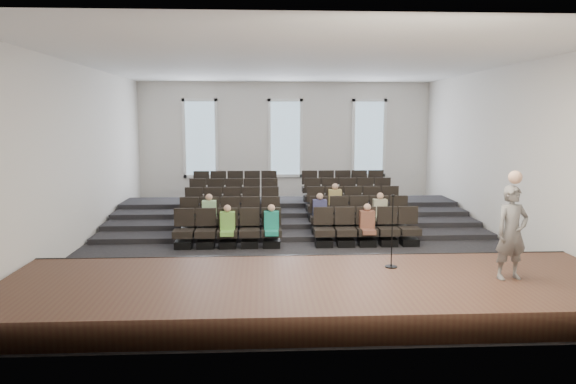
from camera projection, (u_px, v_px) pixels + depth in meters
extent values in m
plane|color=black|center=(296.00, 242.00, 14.77)|extent=(14.00, 14.00, 0.00)
cube|color=white|center=(297.00, 63.00, 14.05)|extent=(12.00, 14.00, 0.02)
cube|color=silver|center=(285.00, 143.00, 21.35)|extent=(12.00, 0.04, 5.00)
cube|color=silver|center=(329.00, 189.00, 7.47)|extent=(12.00, 0.04, 5.00)
cube|color=silver|center=(79.00, 156.00, 14.11)|extent=(0.04, 14.00, 5.00)
cube|color=silver|center=(506.00, 154.00, 14.71)|extent=(0.04, 14.00, 5.00)
cube|color=#432A1C|center=(314.00, 293.00, 9.69)|extent=(11.80, 3.60, 0.50)
cube|color=black|center=(306.00, 266.00, 11.44)|extent=(11.80, 0.06, 0.52)
cube|color=black|center=(292.00, 223.00, 17.06)|extent=(11.80, 4.80, 0.15)
cube|color=black|center=(291.00, 218.00, 17.56)|extent=(11.80, 3.75, 0.30)
cube|color=black|center=(290.00, 213.00, 18.07)|extent=(11.80, 2.70, 0.45)
cube|color=black|center=(289.00, 208.00, 18.58)|extent=(11.80, 1.65, 0.60)
cube|color=black|center=(184.00, 245.00, 14.00)|extent=(0.47, 0.43, 0.20)
cube|color=black|center=(183.00, 234.00, 13.96)|extent=(0.55, 0.50, 0.19)
cube|color=black|center=(184.00, 217.00, 14.11)|extent=(0.55, 0.08, 0.50)
cube|color=black|center=(206.00, 244.00, 14.03)|extent=(0.47, 0.43, 0.20)
cube|color=black|center=(206.00, 233.00, 13.99)|extent=(0.55, 0.50, 0.19)
cube|color=black|center=(206.00, 217.00, 14.14)|extent=(0.55, 0.08, 0.50)
cube|color=black|center=(228.00, 244.00, 14.06)|extent=(0.47, 0.43, 0.20)
cube|color=black|center=(228.00, 233.00, 14.02)|extent=(0.55, 0.50, 0.19)
cube|color=black|center=(228.00, 217.00, 14.17)|extent=(0.55, 0.08, 0.50)
cube|color=black|center=(250.00, 244.00, 14.09)|extent=(0.47, 0.43, 0.20)
cube|color=black|center=(250.00, 233.00, 14.05)|extent=(0.55, 0.50, 0.19)
cube|color=black|center=(250.00, 217.00, 14.20)|extent=(0.55, 0.08, 0.50)
cube|color=black|center=(272.00, 244.00, 14.12)|extent=(0.47, 0.43, 0.20)
cube|color=black|center=(272.00, 233.00, 14.08)|extent=(0.55, 0.50, 0.19)
cube|color=black|center=(271.00, 216.00, 14.23)|extent=(0.55, 0.08, 0.50)
cube|color=black|center=(324.00, 243.00, 14.20)|extent=(0.47, 0.43, 0.20)
cube|color=black|center=(324.00, 232.00, 14.15)|extent=(0.55, 0.50, 0.19)
cube|color=black|center=(323.00, 216.00, 14.30)|extent=(0.55, 0.08, 0.50)
cube|color=black|center=(345.00, 243.00, 14.23)|extent=(0.47, 0.43, 0.20)
cube|color=black|center=(346.00, 232.00, 14.18)|extent=(0.55, 0.50, 0.19)
cube|color=black|center=(345.00, 216.00, 14.33)|extent=(0.55, 0.08, 0.50)
cube|color=black|center=(367.00, 242.00, 14.26)|extent=(0.47, 0.43, 0.20)
cube|color=black|center=(367.00, 231.00, 14.21)|extent=(0.55, 0.50, 0.19)
cube|color=black|center=(366.00, 216.00, 14.36)|extent=(0.55, 0.08, 0.50)
cube|color=black|center=(388.00, 242.00, 14.29)|extent=(0.47, 0.43, 0.20)
cube|color=black|center=(388.00, 231.00, 14.24)|extent=(0.55, 0.50, 0.19)
cube|color=black|center=(387.00, 215.00, 14.39)|extent=(0.55, 0.08, 0.50)
cube|color=black|center=(409.00, 242.00, 14.32)|extent=(0.47, 0.43, 0.20)
cube|color=black|center=(410.00, 231.00, 14.27)|extent=(0.55, 0.50, 0.19)
cube|color=black|center=(408.00, 215.00, 14.42)|extent=(0.55, 0.08, 0.50)
cube|color=black|center=(189.00, 231.00, 15.02)|extent=(0.47, 0.43, 0.20)
cube|color=black|center=(189.00, 221.00, 14.98)|extent=(0.55, 0.50, 0.19)
cube|color=black|center=(189.00, 205.00, 15.13)|extent=(0.55, 0.08, 0.50)
cube|color=black|center=(210.00, 231.00, 15.05)|extent=(0.47, 0.43, 0.20)
cube|color=black|center=(209.00, 220.00, 15.01)|extent=(0.55, 0.50, 0.19)
cube|color=black|center=(210.00, 205.00, 15.16)|extent=(0.55, 0.08, 0.50)
cube|color=black|center=(230.00, 230.00, 15.08)|extent=(0.47, 0.43, 0.20)
cube|color=black|center=(230.00, 220.00, 15.04)|extent=(0.55, 0.50, 0.19)
cube|color=black|center=(230.00, 205.00, 15.19)|extent=(0.55, 0.08, 0.50)
cube|color=black|center=(251.00, 230.00, 15.11)|extent=(0.47, 0.43, 0.20)
cube|color=black|center=(250.00, 220.00, 15.07)|extent=(0.55, 0.50, 0.19)
cube|color=black|center=(250.00, 205.00, 15.22)|extent=(0.55, 0.08, 0.50)
cube|color=black|center=(271.00, 230.00, 15.14)|extent=(0.47, 0.43, 0.20)
cube|color=black|center=(271.00, 220.00, 15.10)|extent=(0.55, 0.50, 0.19)
cube|color=black|center=(271.00, 205.00, 15.25)|extent=(0.55, 0.08, 0.50)
cube|color=black|center=(320.00, 229.00, 15.21)|extent=(0.47, 0.43, 0.20)
cube|color=black|center=(320.00, 219.00, 15.17)|extent=(0.55, 0.50, 0.19)
cube|color=black|center=(319.00, 204.00, 15.32)|extent=(0.55, 0.08, 0.50)
cube|color=black|center=(340.00, 229.00, 15.24)|extent=(0.47, 0.43, 0.20)
cube|color=black|center=(340.00, 219.00, 15.20)|extent=(0.55, 0.50, 0.19)
cube|color=black|center=(339.00, 204.00, 15.35)|extent=(0.55, 0.08, 0.50)
cube|color=black|center=(360.00, 229.00, 15.27)|extent=(0.47, 0.43, 0.20)
cube|color=black|center=(360.00, 219.00, 15.23)|extent=(0.55, 0.50, 0.19)
cube|color=black|center=(359.00, 204.00, 15.38)|extent=(0.55, 0.08, 0.50)
cube|color=black|center=(380.00, 229.00, 15.30)|extent=(0.47, 0.43, 0.20)
cube|color=black|center=(380.00, 219.00, 15.26)|extent=(0.55, 0.50, 0.19)
cube|color=black|center=(379.00, 204.00, 15.41)|extent=(0.55, 0.08, 0.50)
cube|color=black|center=(399.00, 229.00, 15.33)|extent=(0.47, 0.43, 0.20)
cube|color=black|center=(400.00, 218.00, 15.29)|extent=(0.55, 0.50, 0.19)
cube|color=black|center=(398.00, 204.00, 15.44)|extent=(0.55, 0.08, 0.50)
cube|color=black|center=(194.00, 219.00, 16.04)|extent=(0.47, 0.42, 0.20)
cube|color=black|center=(193.00, 209.00, 15.99)|extent=(0.55, 0.50, 0.19)
cube|color=black|center=(194.00, 195.00, 16.14)|extent=(0.55, 0.08, 0.50)
cube|color=black|center=(213.00, 219.00, 16.07)|extent=(0.47, 0.42, 0.20)
cube|color=black|center=(213.00, 209.00, 16.02)|extent=(0.55, 0.50, 0.19)
cube|color=black|center=(213.00, 195.00, 16.17)|extent=(0.55, 0.08, 0.50)
cube|color=black|center=(232.00, 219.00, 16.10)|extent=(0.47, 0.42, 0.20)
cube|color=black|center=(232.00, 209.00, 16.05)|extent=(0.55, 0.50, 0.19)
cube|color=black|center=(232.00, 195.00, 16.20)|extent=(0.55, 0.08, 0.50)
cube|color=black|center=(251.00, 218.00, 16.13)|extent=(0.47, 0.42, 0.20)
cube|color=black|center=(251.00, 209.00, 16.08)|extent=(0.55, 0.50, 0.19)
cube|color=black|center=(251.00, 195.00, 16.23)|extent=(0.55, 0.08, 0.50)
cube|color=black|center=(270.00, 218.00, 16.16)|extent=(0.47, 0.42, 0.20)
cube|color=black|center=(270.00, 208.00, 16.11)|extent=(0.55, 0.50, 0.19)
cube|color=black|center=(270.00, 195.00, 16.26)|extent=(0.55, 0.08, 0.50)
cube|color=black|center=(316.00, 218.00, 16.23)|extent=(0.47, 0.42, 0.20)
cube|color=black|center=(316.00, 208.00, 16.19)|extent=(0.55, 0.50, 0.19)
cube|color=black|center=(315.00, 194.00, 16.34)|extent=(0.55, 0.08, 0.50)
cube|color=black|center=(335.00, 218.00, 16.26)|extent=(0.47, 0.42, 0.20)
cube|color=black|center=(335.00, 208.00, 16.22)|extent=(0.55, 0.50, 0.19)
cube|color=black|center=(334.00, 194.00, 16.37)|extent=(0.55, 0.08, 0.50)
cube|color=black|center=(354.00, 217.00, 16.29)|extent=(0.47, 0.42, 0.20)
cube|color=black|center=(354.00, 208.00, 16.25)|extent=(0.55, 0.50, 0.19)
cube|color=black|center=(353.00, 194.00, 16.40)|extent=(0.55, 0.08, 0.50)
cube|color=black|center=(372.00, 217.00, 16.32)|extent=(0.47, 0.42, 0.20)
cube|color=black|center=(372.00, 208.00, 16.28)|extent=(0.55, 0.50, 0.19)
cube|color=black|center=(371.00, 194.00, 16.43)|extent=(0.55, 0.08, 0.50)
cube|color=black|center=(391.00, 217.00, 16.35)|extent=(0.47, 0.42, 0.20)
cube|color=black|center=(391.00, 207.00, 16.31)|extent=(0.55, 0.50, 0.19)
cube|color=black|center=(390.00, 194.00, 16.46)|extent=(0.55, 0.08, 0.50)
cube|color=black|center=(198.00, 208.00, 17.05)|extent=(0.47, 0.42, 0.20)
cube|color=black|center=(197.00, 199.00, 17.01)|extent=(0.55, 0.50, 0.19)
cube|color=black|center=(198.00, 186.00, 17.16)|extent=(0.55, 0.08, 0.50)
cube|color=black|center=(216.00, 208.00, 17.08)|extent=(0.47, 0.42, 0.20)
cube|color=black|center=(216.00, 199.00, 17.04)|extent=(0.55, 0.50, 0.19)
cube|color=black|center=(216.00, 186.00, 17.19)|extent=(0.55, 0.08, 0.50)
cube|color=black|center=(234.00, 208.00, 17.11)|extent=(0.47, 0.42, 0.20)
cube|color=black|center=(234.00, 199.00, 17.07)|extent=(0.55, 0.50, 0.19)
cube|color=black|center=(234.00, 186.00, 17.22)|extent=(0.55, 0.08, 0.50)
cube|color=black|center=(252.00, 208.00, 17.14)|extent=(0.47, 0.42, 0.20)
cube|color=black|center=(252.00, 199.00, 17.10)|extent=(0.55, 0.50, 0.19)
cube|color=black|center=(252.00, 186.00, 17.25)|extent=(0.55, 0.08, 0.50)
cube|color=black|center=(270.00, 208.00, 17.17)|extent=(0.47, 0.42, 0.20)
cube|color=black|center=(270.00, 199.00, 17.13)|extent=(0.55, 0.50, 0.19)
cube|color=black|center=(270.00, 186.00, 17.28)|extent=(0.55, 0.08, 0.50)
cube|color=black|center=(313.00, 207.00, 17.25)|extent=(0.47, 0.42, 0.20)
cube|color=black|center=(313.00, 198.00, 17.20)|extent=(0.55, 0.50, 0.19)
cube|color=black|center=(312.00, 185.00, 17.35)|extent=(0.55, 0.08, 0.50)
cube|color=black|center=(330.00, 207.00, 17.28)|extent=(0.47, 0.42, 0.20)
cube|color=black|center=(331.00, 198.00, 17.23)|extent=(0.55, 0.50, 0.19)
cube|color=black|center=(330.00, 185.00, 17.38)|extent=(0.55, 0.08, 0.50)
cube|color=black|center=(348.00, 207.00, 17.31)|extent=(0.47, 0.42, 0.20)
cube|color=black|center=(348.00, 198.00, 17.26)|extent=(0.55, 0.50, 0.19)
cube|color=black|center=(347.00, 185.00, 17.41)|extent=(0.55, 0.08, 0.50)
cube|color=black|center=(366.00, 207.00, 17.34)|extent=(0.47, 0.42, 0.20)
cube|color=black|center=(366.00, 198.00, 17.29)|extent=(0.55, 0.50, 0.19)
cube|color=black|center=(365.00, 185.00, 17.44)|extent=(0.55, 0.08, 0.50)
cube|color=black|center=(383.00, 207.00, 17.37)|extent=(0.47, 0.42, 0.20)
cube|color=black|center=(384.00, 198.00, 17.32)|extent=(0.55, 0.50, 0.19)
cube|color=black|center=(382.00, 185.00, 17.47)|extent=(0.55, 0.08, 0.50)
cube|color=black|center=(201.00, 199.00, 18.07)|extent=(0.47, 0.42, 0.20)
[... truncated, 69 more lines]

